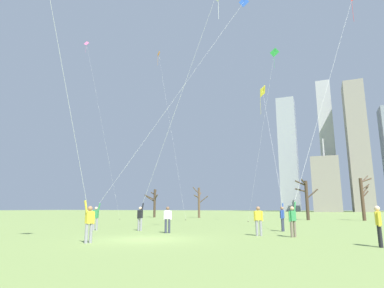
# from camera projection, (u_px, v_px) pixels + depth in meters

# --- Properties ---
(ground_plane) EXTENTS (400.00, 400.00, 0.00)m
(ground_plane) POSITION_uv_depth(u_px,v_px,m) (147.00, 239.00, 15.97)
(ground_plane) COLOR #7A934C
(kite_flyer_midfield_left_white) EXTENTS (6.75, 1.26, 16.55)m
(kite_flyer_midfield_left_white) POSITION_uv_depth(u_px,v_px,m) (151.00, 184.00, 22.12)
(kite_flyer_midfield_left_white) COLOR gray
(kite_flyer_midfield_left_white) RESTS_ON ground
(kite_flyer_midfield_right_red) EXTENTS (5.92, 8.48, 19.33)m
(kite_flyer_midfield_right_red) POSITION_uv_depth(u_px,v_px,m) (311.00, 150.00, 19.20)
(kite_flyer_midfield_right_red) COLOR #726656
(kite_flyer_midfield_right_red) RESTS_ON ground
(kite_flyer_foreground_right_yellow) EXTENTS (3.30, 13.34, 15.31)m
(kite_flyer_foreground_right_yellow) POSITION_uv_depth(u_px,v_px,m) (275.00, 171.00, 25.43)
(kite_flyer_foreground_right_yellow) COLOR #33384C
(kite_flyer_foreground_right_yellow) RESTS_ON ground
(kite_flyer_far_back_blue) EXTENTS (10.31, 7.03, 20.13)m
(kite_flyer_far_back_blue) POSITION_uv_depth(u_px,v_px,m) (117.00, 185.00, 23.26)
(kite_flyer_far_back_blue) COLOR gray
(kite_flyer_far_back_blue) RESTS_ON ground
(kite_flyer_midfield_center_teal) EXTENTS (0.74, 4.25, 12.46)m
(kite_flyer_midfield_center_teal) POSITION_uv_depth(u_px,v_px,m) (84.00, 193.00, 14.25)
(kite_flyer_midfield_center_teal) COLOR gray
(kite_flyer_midfield_center_teal) RESTS_ON ground
(bystander_strolling_midfield) EXTENTS (0.22, 0.51, 1.62)m
(bystander_strolling_midfield) POSITION_uv_depth(u_px,v_px,m) (379.00, 224.00, 12.87)
(bystander_strolling_midfield) COLOR black
(bystander_strolling_midfield) RESTS_ON ground
(bystander_watching_nearby) EXTENTS (0.50, 0.26, 1.62)m
(bystander_watching_nearby) POSITION_uv_depth(u_px,v_px,m) (258.00, 219.00, 18.10)
(bystander_watching_nearby) COLOR gray
(bystander_watching_nearby) RESTS_ON ground
(bystander_far_off_by_trees) EXTENTS (0.48, 0.31, 1.62)m
(bystander_far_off_by_trees) POSITION_uv_depth(u_px,v_px,m) (168.00, 218.00, 20.10)
(bystander_far_off_by_trees) COLOR #33384C
(bystander_far_off_by_trees) RESTS_ON ground
(distant_kite_drifting_right_pink) EXTENTS (5.87, 3.00, 26.23)m
(distant_kite_drifting_right_pink) POSITION_uv_depth(u_px,v_px,m) (90.00, 64.00, 47.56)
(distant_kite_drifting_right_pink) COLOR pink
(distant_kite_drifting_right_pink) RESTS_ON ground
(distant_kite_high_overhead_green) EXTENTS (4.28, 2.72, 21.82)m
(distant_kite_high_overhead_green) POSITION_uv_depth(u_px,v_px,m) (273.00, 64.00, 41.02)
(distant_kite_high_overhead_green) COLOR green
(distant_kite_high_overhead_green) RESTS_ON ground
(distant_kite_low_near_trees_orange) EXTENTS (7.00, 4.22, 26.85)m
(distant_kite_low_near_trees_orange) POSITION_uv_depth(u_px,v_px,m) (160.00, 65.00, 51.45)
(distant_kite_low_near_trees_orange) COLOR orange
(distant_kite_low_near_trees_orange) RESTS_ON ground
(bare_tree_left_of_center) EXTENTS (2.44, 3.15, 4.67)m
(bare_tree_left_of_center) POSITION_uv_depth(u_px,v_px,m) (154.00, 201.00, 54.29)
(bare_tree_left_of_center) COLOR #423326
(bare_tree_left_of_center) RESTS_ON ground
(bare_tree_right_of_center) EXTENTS (2.90, 2.29, 5.29)m
(bare_tree_right_of_center) POSITION_uv_depth(u_px,v_px,m) (306.00, 198.00, 42.00)
(bare_tree_right_of_center) COLOR #423326
(bare_tree_right_of_center) RESTS_ON ground
(bare_tree_far_right_edge) EXTENTS (1.59, 1.14, 5.63)m
(bare_tree_far_right_edge) POSITION_uv_depth(u_px,v_px,m) (363.00, 197.00, 40.16)
(bare_tree_far_right_edge) COLOR #4C3828
(bare_tree_far_right_edge) RESTS_ON ground
(bare_tree_leftmost) EXTENTS (2.33, 2.90, 4.86)m
(bare_tree_leftmost) POSITION_uv_depth(u_px,v_px,m) (199.00, 201.00, 51.48)
(bare_tree_leftmost) COLOR brown
(bare_tree_leftmost) RESTS_ON ground
(skyline_wide_slab) EXTENTS (8.45, 9.18, 54.65)m
(skyline_wide_slab) POSITION_uv_depth(u_px,v_px,m) (288.00, 154.00, 155.33)
(skyline_wide_slab) COLOR #9EA3AD
(skyline_wide_slab) RESTS_ON ground
(skyline_slender_spire) EXTENTS (10.67, 6.26, 29.78)m
(skyline_slender_spire) POSITION_uv_depth(u_px,v_px,m) (326.00, 184.00, 129.59)
(skyline_slender_spire) COLOR gray
(skyline_slender_spire) RESTS_ON ground
(skyline_tall_tower) EXTENTS (7.82, 11.97, 54.63)m
(skyline_tall_tower) POSITION_uv_depth(u_px,v_px,m) (358.00, 146.00, 134.95)
(skyline_tall_tower) COLOR gray
(skyline_tall_tower) RESTS_ON ground
(skyline_short_annex) EXTENTS (6.33, 11.85, 61.35)m
(skyline_short_annex) POSITION_uv_depth(u_px,v_px,m) (327.00, 146.00, 152.22)
(skyline_short_annex) COLOR #B2B2B7
(skyline_short_annex) RESTS_ON ground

